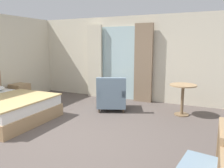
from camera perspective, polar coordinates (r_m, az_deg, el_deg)
The scene contains 10 objects.
ground at distance 4.24m, azimuth -11.36°, elevation -14.10°, with size 6.84×7.08×0.10m, color #564C47.
wall_back at distance 6.80m, azimuth 4.89°, elevation 6.54°, with size 6.44×0.12×2.50m, color beige.
balcony_glass_door at distance 6.86m, azimuth 1.87°, elevation 5.35°, with size 1.16×0.02×2.20m, color silver.
curtain_panel_left at distance 7.13m, azimuth -4.40°, elevation 5.76°, with size 0.49×0.10×2.26m, color beige.
curtain_panel_right at distance 6.49m, azimuth 8.06°, elevation 5.25°, with size 0.53×0.10×2.26m, color #897056.
bed at distance 5.64m, azimuth -26.83°, elevation -5.37°, with size 2.14×1.73×0.97m.
nightstand at distance 7.11m, azimuth -22.54°, elevation -2.08°, with size 0.43×0.47×0.53m.
desk_chair at distance 2.65m, azimuth 23.87°, elevation -17.76°, with size 0.48×0.53×0.85m.
armchair_by_window at distance 5.72m, azimuth -0.11°, elevation -3.31°, with size 0.95×0.97×0.88m.
round_cafe_table at distance 5.52m, azimuth 17.72°, elevation -2.18°, with size 0.62×0.62×0.75m.
Camera 1 is at (2.34, -3.09, 1.69)m, focal length 35.59 mm.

